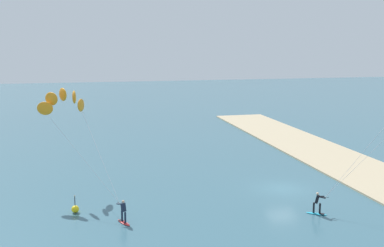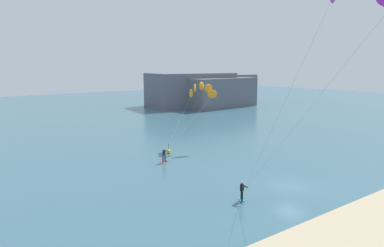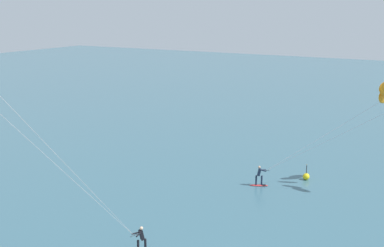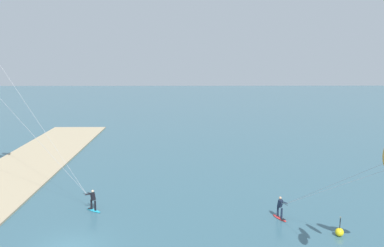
# 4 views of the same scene
# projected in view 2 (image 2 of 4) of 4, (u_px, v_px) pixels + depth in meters

# --- Properties ---
(ground_plane) EXTENTS (240.00, 240.00, 0.00)m
(ground_plane) POSITION_uv_depth(u_px,v_px,m) (291.00, 186.00, 34.37)
(ground_plane) COLOR #386070
(kitesurfer_mid_water) EXTENTS (10.87, 6.66, 8.79)m
(kitesurfer_mid_water) POSITION_uv_depth(u_px,v_px,m) (200.00, 93.00, 49.46)
(kitesurfer_mid_water) COLOR red
(kitesurfer_mid_water) RESTS_ON ground
(marker_buoy) EXTENTS (0.56, 0.56, 1.38)m
(marker_buoy) POSITION_uv_depth(u_px,v_px,m) (169.00, 151.00, 46.90)
(marker_buoy) COLOR yellow
(marker_buoy) RESTS_ON ground
(distant_headland) EXTENTS (32.10, 19.43, 8.76)m
(distant_headland) POSITION_uv_depth(u_px,v_px,m) (205.00, 91.00, 100.45)
(distant_headland) COLOR slate
(distant_headland) RESTS_ON ground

